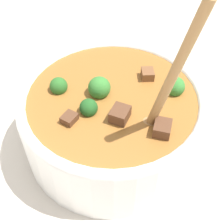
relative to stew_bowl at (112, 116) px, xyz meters
name	(u,v)px	position (x,y,z in m)	size (l,w,h in m)	color
ground_plane	(112,141)	(0.00, 0.00, -0.06)	(4.00, 4.00, 0.00)	silver
stew_bowl	(112,116)	(0.00, 0.00, 0.00)	(0.28, 0.28, 0.30)	white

